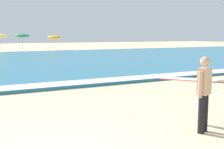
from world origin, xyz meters
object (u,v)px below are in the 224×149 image
beach_umbrella_5 (0,36)px  beach_umbrella_7 (54,37)px  beach_umbrella_6 (22,35)px  surfer_with_board (208,86)px

beach_umbrella_5 → beach_umbrella_7: size_ratio=1.05×
beach_umbrella_5 → beach_umbrella_6: beach_umbrella_6 is taller
surfer_with_board → beach_umbrella_7: (8.52, 38.99, 0.86)m
surfer_with_board → beach_umbrella_6: beach_umbrella_6 is taller
surfer_with_board → beach_umbrella_7: size_ratio=1.23×
beach_umbrella_5 → beach_umbrella_7: beach_umbrella_5 is taller
surfer_with_board → beach_umbrella_6: 38.93m
beach_umbrella_5 → beach_umbrella_6: bearing=10.6°
beach_umbrella_5 → surfer_with_board: bearing=-91.1°
beach_umbrella_7 → beach_umbrella_6: bearing=-177.0°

